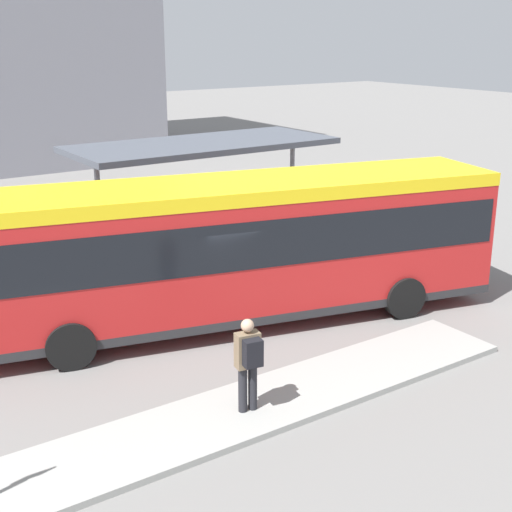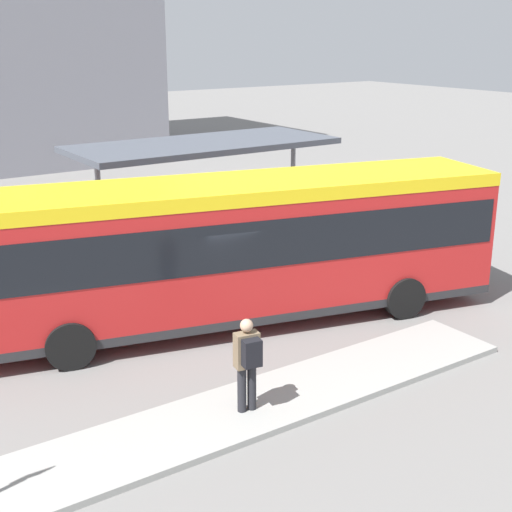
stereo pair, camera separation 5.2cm
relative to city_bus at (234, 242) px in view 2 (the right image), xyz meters
name	(u,v)px [view 2 (the right image)]	position (x,y,z in m)	size (l,w,h in m)	color
ground_plane	(234,321)	(-0.01, 0.00, -1.94)	(120.00, 120.00, 0.00)	slate
curb_island	(272,401)	(-1.52, -3.65, -1.88)	(10.41, 1.80, 0.12)	#9E9E99
city_bus	(234,242)	(0.00, 0.00, 0.00)	(12.64, 5.38, 3.32)	red
pedestrian_waiting	(248,360)	(-2.14, -3.79, -0.83)	(0.45, 0.49, 1.72)	#232328
bicycle_orange	(421,235)	(8.24, 1.91, -1.59)	(0.48, 1.60, 0.69)	black
bicycle_white	(401,229)	(8.22, 2.79, -1.60)	(0.48, 1.53, 0.67)	black
station_shelter	(203,146)	(2.74, 6.02, 1.16)	(8.22, 3.44, 3.23)	#4C515B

